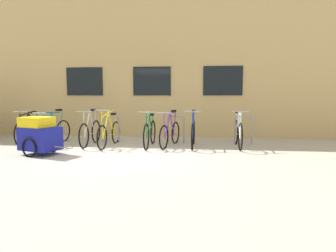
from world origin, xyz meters
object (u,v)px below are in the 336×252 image
at_px(bicycle_purple, 170,133).
at_px(bicycle_green, 150,133).
at_px(bicycle_silver, 90,132).
at_px(bicycle_blue, 193,133).
at_px(bicycle_yellow, 109,133).
at_px(bicycle_white, 238,133).
at_px(bicycle_teal, 52,131).
at_px(bike_trailer, 39,135).
at_px(bicycle_black, 30,130).

xyz_separation_m(bicycle_purple, bicycle_green, (-0.57, -0.10, 0.01)).
relative_size(bicycle_purple, bicycle_silver, 0.98).
relative_size(bicycle_silver, bicycle_blue, 0.98).
distance_m(bicycle_silver, bicycle_blue, 2.98).
height_order(bicycle_yellow, bicycle_blue, bicycle_yellow).
xyz_separation_m(bicycle_green, bicycle_white, (2.48, 0.14, 0.02)).
bearing_deg(bicycle_silver, bicycle_teal, -179.72).
bearing_deg(bicycle_yellow, bicycle_white, 3.43).
xyz_separation_m(bicycle_green, bicycle_blue, (1.22, 0.08, 0.01)).
xyz_separation_m(bicycle_purple, bicycle_teal, (-3.50, -0.08, 0.01)).
xyz_separation_m(bicycle_yellow, bicycle_teal, (-1.78, 0.10, 0.01)).
distance_m(bicycle_teal, bike_trailer, 1.50).
xyz_separation_m(bicycle_teal, bicycle_white, (5.41, 0.12, 0.02)).
height_order(bicycle_purple, bike_trailer, bicycle_purple).
xyz_separation_m(bicycle_purple, bicycle_silver, (-2.33, -0.08, 0.01)).
relative_size(bicycle_white, bike_trailer, 1.20).
height_order(bicycle_silver, bicycle_teal, bicycle_silver).
relative_size(bicycle_yellow, bicycle_green, 1.02).
bearing_deg(bicycle_purple, bicycle_teal, -178.66).
height_order(bicycle_green, bicycle_white, bicycle_white).
height_order(bicycle_green, bicycle_blue, bicycle_blue).
distance_m(bicycle_silver, bicycle_white, 4.24).
xyz_separation_m(bicycle_silver, bicycle_green, (1.76, -0.03, -0.00)).
distance_m(bicycle_green, bicycle_blue, 1.23).
height_order(bicycle_purple, bicycle_green, bicycle_purple).
height_order(bicycle_purple, bicycle_silver, bicycle_silver).
bearing_deg(bicycle_white, bicycle_yellow, -176.57).
bearing_deg(bicycle_teal, bicycle_blue, 0.81).
bearing_deg(bicycle_purple, bicycle_white, 1.19).
height_order(bicycle_yellow, bicycle_black, bicycle_yellow).
relative_size(bicycle_black, bike_trailer, 1.20).
distance_m(bicycle_yellow, bicycle_purple, 1.73).
xyz_separation_m(bicycle_black, bike_trailer, (1.20, -1.53, 0.09)).
bearing_deg(bicycle_yellow, bicycle_purple, 5.92).
height_order(bicycle_yellow, bicycle_green, bicycle_yellow).
distance_m(bicycle_green, bicycle_white, 2.48).
relative_size(bicycle_green, bike_trailer, 1.17).
relative_size(bicycle_silver, bicycle_teal, 0.94).
distance_m(bicycle_purple, bicycle_white, 1.91).
relative_size(bicycle_purple, bicycle_blue, 0.96).
bearing_deg(bicycle_green, bicycle_teal, 179.56).
xyz_separation_m(bicycle_yellow, bicycle_black, (-2.53, 0.20, 0.02)).
height_order(bicycle_silver, bike_trailer, bicycle_silver).
distance_m(bicycle_purple, bicycle_blue, 0.66).
bearing_deg(bike_trailer, bicycle_teal, 107.32).
distance_m(bicycle_purple, bicycle_teal, 3.50).
bearing_deg(bicycle_teal, bicycle_purple, 1.34).
distance_m(bicycle_white, bicycle_black, 6.17).
xyz_separation_m(bicycle_purple, bicycle_white, (1.91, 0.04, 0.03)).
bearing_deg(bicycle_silver, bicycle_green, -0.91).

